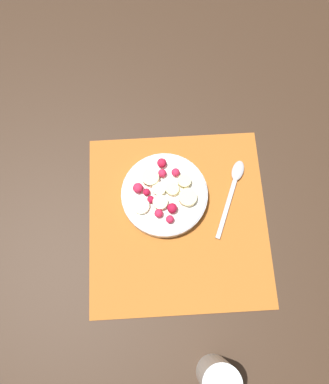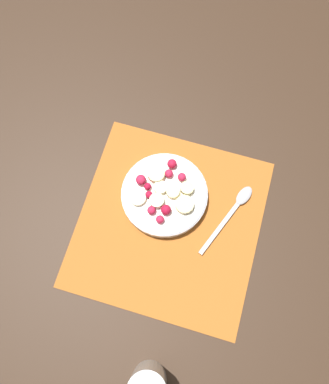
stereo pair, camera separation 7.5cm
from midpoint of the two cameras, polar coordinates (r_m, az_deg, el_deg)
The scene contains 4 objects.
ground_plane at distance 0.77m, azimuth 3.48°, elevation -5.20°, with size 3.00×3.00×0.00m, color #382619.
placemat at distance 0.77m, azimuth 3.50°, elevation -5.15°, with size 0.38×0.36×0.01m.
fruit_bowl at distance 0.77m, azimuth 2.75°, elevation -0.77°, with size 0.18×0.18×0.04m.
spoon at distance 0.79m, azimuth 13.47°, elevation -2.60°, with size 0.17×0.08×0.01m.
Camera 2 is at (-0.16, -0.04, 0.76)m, focal length 35.00 mm.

